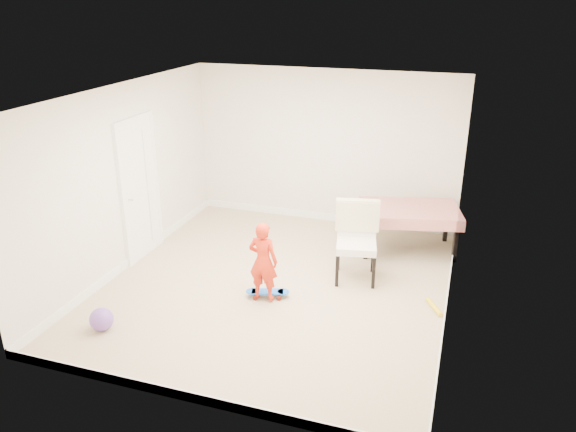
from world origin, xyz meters
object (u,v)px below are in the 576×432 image
(dining_table, at_px, (408,229))
(dining_chair, at_px, (356,243))
(balloon, at_px, (101,319))
(child, at_px, (263,264))
(skateboard, at_px, (268,294))

(dining_table, bearing_deg, dining_chair, -128.37)
(balloon, bearing_deg, dining_chair, 40.37)
(dining_chair, distance_m, child, 1.38)
(dining_table, distance_m, balloon, 4.62)
(child, distance_m, balloon, 2.04)
(dining_chair, bearing_deg, child, -148.08)
(dining_chair, bearing_deg, skateboard, -150.38)
(dining_table, xyz_separation_m, balloon, (-3.14, -3.39, -0.21))
(dining_table, relative_size, skateboard, 2.61)
(skateboard, xyz_separation_m, balloon, (-1.59, -1.33, 0.10))
(dining_table, distance_m, child, 2.66)
(dining_table, bearing_deg, child, -139.38)
(skateboard, distance_m, balloon, 2.08)
(dining_table, relative_size, child, 1.41)
(skateboard, height_order, balloon, balloon)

